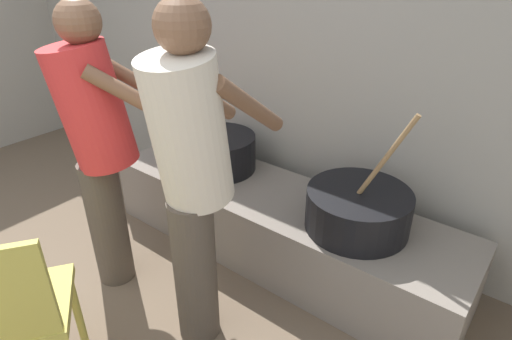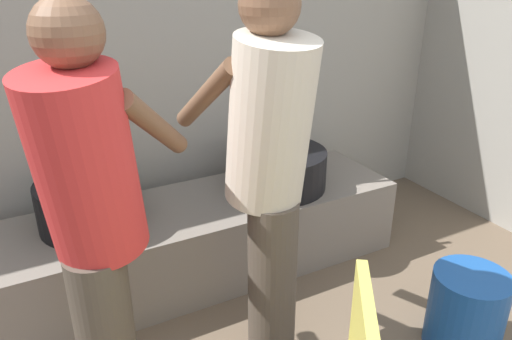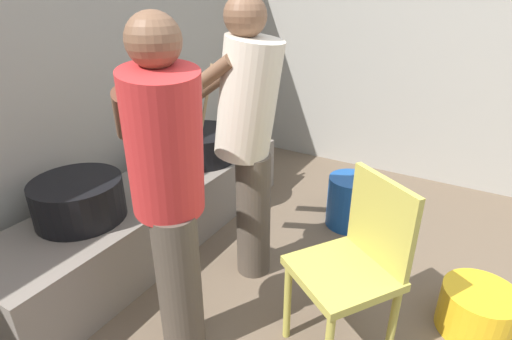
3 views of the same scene
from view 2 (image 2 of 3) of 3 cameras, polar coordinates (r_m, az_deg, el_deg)
block_enclosure_rear at (r=2.77m, az=-22.51°, el=8.52°), size 5.35×0.20×1.97m
hearth_ledge at (r=2.70m, az=-7.00°, el=-8.04°), size 2.25×0.60×0.42m
cooking_pot_main at (r=2.74m, az=2.63°, el=0.17°), size 0.53×0.53×0.67m
cooking_pot_secondary at (r=2.48m, az=-18.74°, el=-3.64°), size 0.48×0.48×0.23m
cook_in_cream_shirt at (r=1.83m, az=1.50°, el=0.51°), size 0.37×0.68×1.58m
cook_in_red_shirt at (r=1.64m, az=-18.35°, el=-4.85°), size 0.66×0.70×1.53m
bucket_blue_plastic at (r=2.43m, az=23.17°, el=-14.81°), size 0.33×0.33×0.38m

